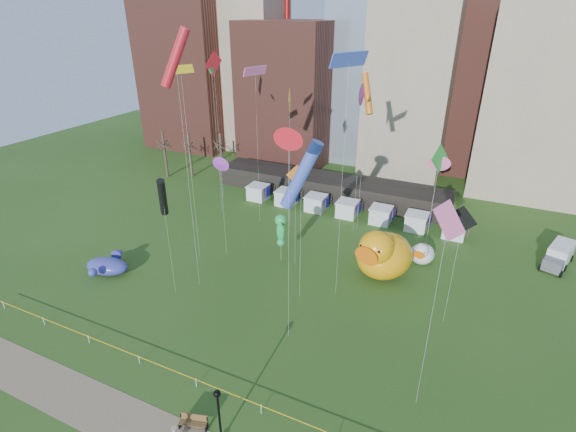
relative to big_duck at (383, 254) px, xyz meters
The scene contains 32 objects.
ground 24.50m from the big_duck, 113.00° to the right, with size 160.00×160.00×0.00m, color #264917.
skyline 43.48m from the big_duck, 100.63° to the left, with size 101.00×23.00×68.00m.
pavilion 23.85m from the big_duck, 124.55° to the left, with size 38.00×6.00×3.20m, color black.
vendor_tents 16.15m from the big_duck, 121.95° to the left, with size 33.24×2.80×2.40m.
bare_trees 43.64m from the big_duck, 155.41° to the left, with size 8.44×6.44×8.50m.
caution_tape 24.43m from the big_duck, 113.00° to the right, with size 50.00×0.06×0.90m.
big_duck is the anchor object (origin of this frame).
small_duck 6.30m from the big_duck, 52.42° to the left, with size 3.04×3.97×2.99m.
seahorse_green 12.12m from the big_duck, behind, with size 1.82×2.04×6.27m.
seahorse_purple 1.22m from the big_duck, 41.20° to the left, with size 1.40×1.66×4.91m.
whale_inflatable 31.62m from the big_duck, 156.10° to the right, with size 5.54×6.50×2.23m.
park_bench 26.70m from the big_duck, 106.23° to the right, with size 2.18×1.23×1.06m.
lamppost 26.08m from the big_duck, 101.08° to the right, with size 0.52×0.52×4.95m.
box_truck 22.01m from the big_duck, 31.97° to the left, with size 3.84×6.24×2.49m.
kite_0 35.66m from the big_duck, 158.31° to the left, with size 0.60×3.40×22.55m.
kite_1 21.83m from the big_duck, 66.76° to the right, with size 2.25×1.68×17.31m.
kite_2 24.56m from the big_duck, 146.69° to the right, with size 2.34×2.46×13.51m.
kite_3 32.05m from the big_duck, 164.95° to the left, with size 0.96×1.88×20.78m.
kite_4 21.88m from the big_duck, 154.24° to the left, with size 1.07×2.79×19.00m.
kite_5 21.89m from the big_duck, 123.58° to the right, with size 2.36×3.96×24.62m.
kite_6 19.48m from the big_duck, 120.28° to the left, with size 2.52×2.64×20.92m.
kite_7 19.34m from the big_duck, 123.13° to the left, with size 0.61×2.69×19.83m.
kite_8 29.44m from the big_duck, 150.05° to the right, with size 3.05×2.43×26.58m.
kite_9 13.79m from the big_duck, 72.30° to the left, with size 1.91×0.70×11.78m.
kite_10 12.45m from the big_duck, 35.12° to the right, with size 2.44×0.47×12.58m.
kite_11 13.79m from the big_duck, 70.81° to the left, with size 1.57×3.53×13.55m.
kite_12 29.16m from the big_duck, 165.96° to the right, with size 1.65×2.68×22.67m.
kite_13 14.87m from the big_duck, 132.52° to the right, with size 4.26×2.33×17.28m.
kite_14 13.16m from the big_duck, behind, with size 1.96×0.86×12.58m.
kite_15 20.98m from the big_duck, 169.59° to the right, with size 1.64×0.42×12.69m.
kite_16 21.64m from the big_duck, 111.40° to the right, with size 1.78×0.43×19.88m.
kite_17 27.15m from the big_duck, 161.22° to the left, with size 1.62×3.61×21.42m.
Camera 1 is at (17.73, -20.13, 27.92)m, focal length 27.00 mm.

